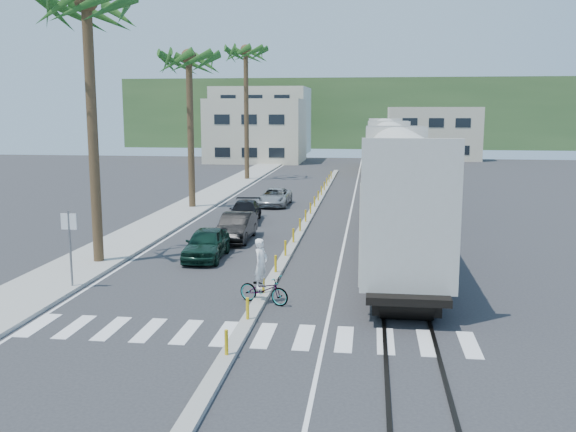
{
  "coord_description": "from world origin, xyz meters",
  "views": [
    {
      "loc": [
        3.77,
        -20.14,
        6.71
      ],
      "look_at": [
        0.14,
        7.86,
        2.0
      ],
      "focal_mm": 40.0,
      "sensor_mm": 36.0,
      "label": 1
    }
  ],
  "objects_px": {
    "street_sign": "(70,238)",
    "car_second": "(237,227)",
    "cyclist": "(263,283)",
    "car_lead": "(206,243)"
  },
  "relations": [
    {
      "from": "cyclist",
      "to": "car_second",
      "type": "bearing_deg",
      "value": 37.68
    },
    {
      "from": "car_second",
      "to": "street_sign",
      "type": "bearing_deg",
      "value": -113.88
    },
    {
      "from": "street_sign",
      "to": "car_second",
      "type": "relative_size",
      "value": 0.7
    },
    {
      "from": "car_lead",
      "to": "car_second",
      "type": "xyz_separation_m",
      "value": [
        0.51,
        4.21,
        0.01
      ]
    },
    {
      "from": "street_sign",
      "to": "cyclist",
      "type": "height_order",
      "value": "street_sign"
    },
    {
      "from": "cyclist",
      "to": "car_lead",
      "type": "bearing_deg",
      "value": 51.0
    },
    {
      "from": "street_sign",
      "to": "car_lead",
      "type": "distance_m",
      "value": 6.85
    },
    {
      "from": "street_sign",
      "to": "car_lead",
      "type": "relative_size",
      "value": 0.72
    },
    {
      "from": "car_lead",
      "to": "car_second",
      "type": "distance_m",
      "value": 4.24
    },
    {
      "from": "car_lead",
      "to": "cyclist",
      "type": "bearing_deg",
      "value": -61.82
    }
  ]
}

